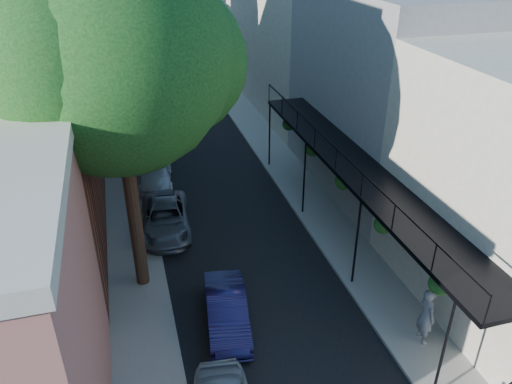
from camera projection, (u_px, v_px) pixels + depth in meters
road_surface at (175, 101)px, 35.48m from camera, size 6.00×64.00×0.01m
sidewalk_left at (118, 106)px, 34.50m from camera, size 2.00×64.00×0.12m
sidewalk_right at (230, 96)px, 36.40m from camera, size 2.00×64.00×0.12m
buildings_left at (17, 42)px, 29.86m from camera, size 10.10×59.10×12.00m
buildings_right at (299, 32)px, 35.07m from camera, size 9.80×55.00×10.00m
oak_near at (129, 58)px, 14.23m from camera, size 7.48×6.80×11.42m
oak_mid at (120, 34)px, 21.34m from camera, size 6.60×6.00×10.20m
parked_car_b at (227, 311)px, 15.60m from camera, size 1.69×3.69×1.17m
parked_car_c at (166, 218)px, 20.46m from camera, size 2.31×4.35×1.16m
parked_car_d at (155, 173)px, 24.13m from camera, size 1.94×4.03×1.13m
parked_car_e at (148, 140)px, 27.58m from camera, size 1.87×3.86×1.27m
pedestrian at (426, 315)px, 14.73m from camera, size 0.48×0.70×1.88m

